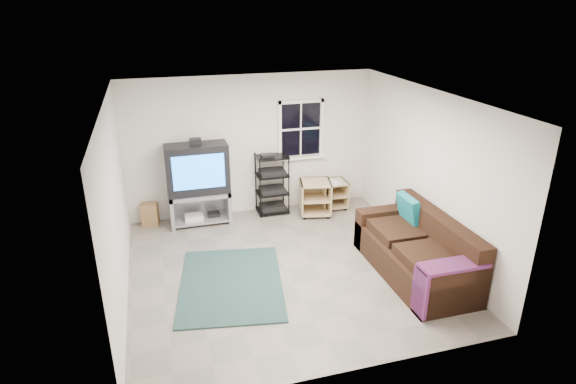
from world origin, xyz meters
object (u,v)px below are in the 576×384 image
object	(u,v)px
av_rack	(272,188)
side_table_left	(315,196)
tv_unit	(198,177)
side_table_right	(333,192)
sofa	(417,253)

from	to	relation	value
av_rack	side_table_left	distance (m)	0.83
tv_unit	side_table_right	xyz separation A→B (m)	(2.57, -0.01, -0.56)
tv_unit	av_rack	size ratio (longest dim) A/B	1.36
tv_unit	sofa	distance (m)	3.97
tv_unit	side_table_left	world-z (taller)	tv_unit
tv_unit	sofa	size ratio (longest dim) A/B	0.73
side_table_right	tv_unit	bearing A→B (deg)	179.74
tv_unit	av_rack	distance (m)	1.42
av_rack	sofa	distance (m)	3.14
side_table_left	av_rack	bearing A→B (deg)	161.49
tv_unit	av_rack	world-z (taller)	tv_unit
sofa	tv_unit	bearing A→B (deg)	136.90
side_table_right	sofa	world-z (taller)	sofa
av_rack	side_table_left	xyz separation A→B (m)	(0.77, -0.26, -0.16)
av_rack	side_table_left	size ratio (longest dim) A/B	1.78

